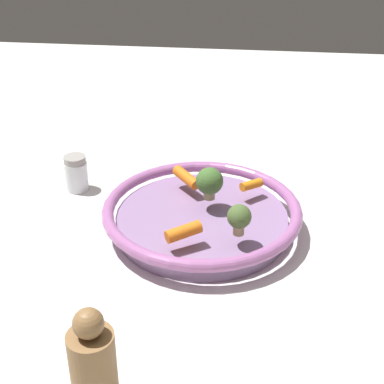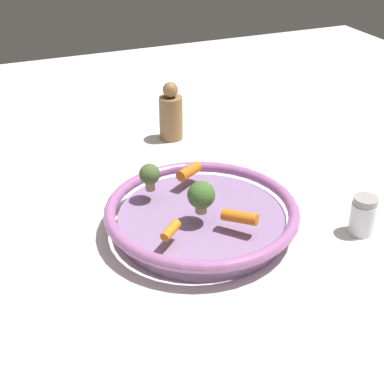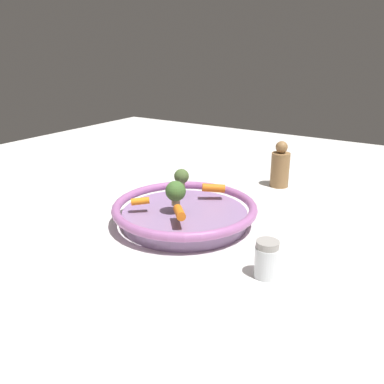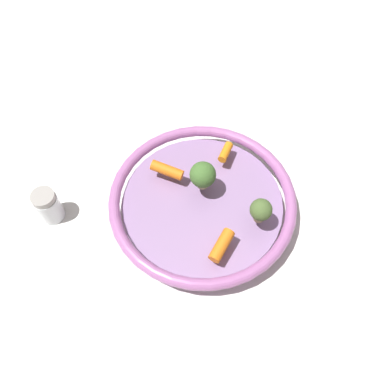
% 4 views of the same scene
% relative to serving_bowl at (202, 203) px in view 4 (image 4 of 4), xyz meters
% --- Properties ---
extents(ground_plane, '(2.18, 2.18, 0.00)m').
position_rel_serving_bowl_xyz_m(ground_plane, '(0.00, 0.00, -0.03)').
color(ground_plane, silver).
extents(serving_bowl, '(0.33, 0.33, 0.05)m').
position_rel_serving_bowl_xyz_m(serving_bowl, '(0.00, 0.00, 0.00)').
color(serving_bowl, '#8E709E').
rests_on(serving_bowl, ground_plane).
extents(baby_carrot_left, '(0.06, 0.05, 0.02)m').
position_rel_serving_bowl_xyz_m(baby_carrot_left, '(-0.07, -0.03, 0.03)').
color(baby_carrot_left, orange).
rests_on(baby_carrot_left, serving_bowl).
extents(baby_carrot_center, '(0.05, 0.06, 0.02)m').
position_rel_serving_bowl_xyz_m(baby_carrot_center, '(0.10, -0.02, 0.03)').
color(baby_carrot_center, orange).
rests_on(baby_carrot_center, serving_bowl).
extents(baby_carrot_back, '(0.04, 0.04, 0.02)m').
position_rel_serving_bowl_xyz_m(baby_carrot_back, '(-0.06, 0.08, 0.03)').
color(baby_carrot_back, orange).
rests_on(baby_carrot_back, serving_bowl).
extents(broccoli_floret_mid, '(0.05, 0.05, 0.06)m').
position_rel_serving_bowl_xyz_m(broccoli_floret_mid, '(-0.02, 0.01, 0.05)').
color(broccoli_floret_mid, tan).
rests_on(broccoli_floret_mid, serving_bowl).
extents(broccoli_floret_edge, '(0.04, 0.04, 0.05)m').
position_rel_serving_bowl_xyz_m(broccoli_floret_edge, '(0.08, 0.06, 0.05)').
color(broccoli_floret_edge, tan).
rests_on(broccoli_floret_edge, serving_bowl).
extents(salt_shaker, '(0.04, 0.04, 0.07)m').
position_rel_serving_bowl_xyz_m(salt_shaker, '(-0.11, -0.25, 0.01)').
color(salt_shaker, silver).
rests_on(salt_shaker, ground_plane).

